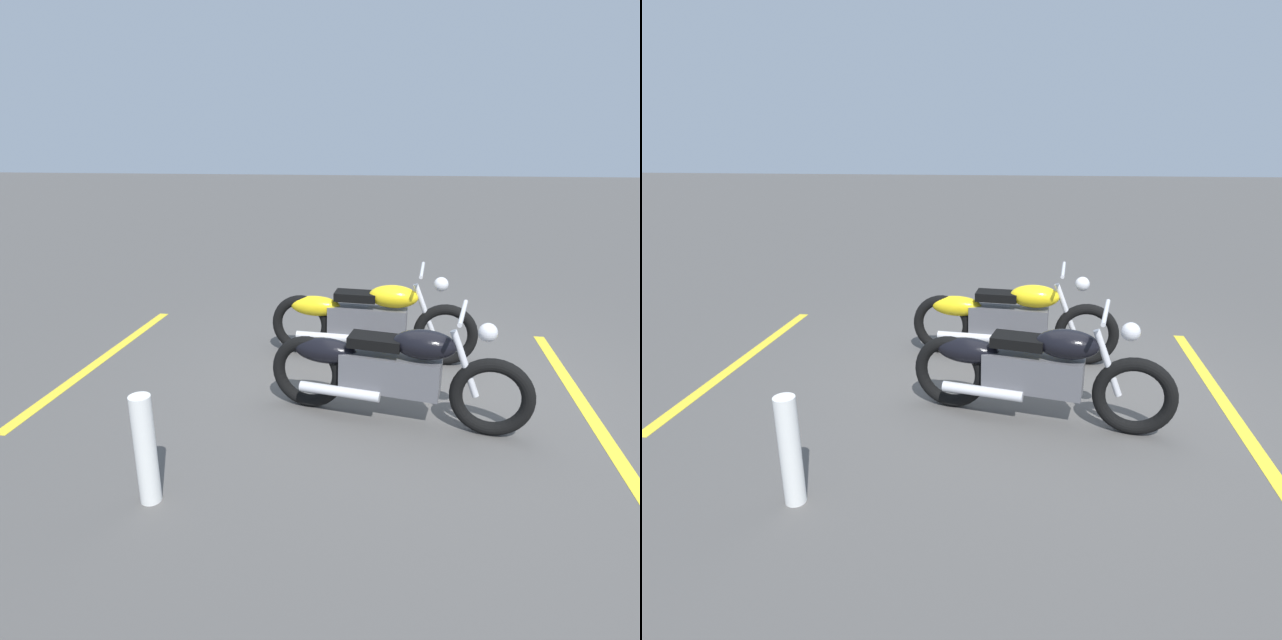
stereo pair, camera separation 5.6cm
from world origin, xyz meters
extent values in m
plane|color=#514F4C|center=(0.00, 0.00, 0.00)|extent=(60.00, 60.00, 0.00)
torus|color=black|center=(-0.32, -0.59, 0.34)|extent=(0.68, 0.18, 0.67)
torus|color=black|center=(1.23, -0.74, 0.34)|extent=(0.68, 0.18, 0.67)
cube|color=#59595E|center=(0.50, -0.67, 0.42)|extent=(0.86, 0.30, 0.32)
ellipsoid|color=yellow|center=(0.23, -0.64, 0.72)|extent=(0.55, 0.33, 0.24)
ellipsoid|color=yellow|center=(1.07, -0.73, 0.56)|extent=(0.58, 0.29, 0.22)
cube|color=black|center=(0.63, -0.68, 0.70)|extent=(0.46, 0.28, 0.09)
cylinder|color=silver|center=(-0.09, -0.61, 0.60)|extent=(0.27, 0.08, 0.56)
cylinder|color=silver|center=(-0.04, -0.62, 1.02)|extent=(0.10, 0.62, 0.04)
sphere|color=silver|center=(-0.24, -0.60, 0.88)|extent=(0.15, 0.15, 0.15)
cylinder|color=silver|center=(0.91, -0.57, 0.26)|extent=(0.71, 0.16, 0.09)
torus|color=black|center=(-0.55, 0.82, 0.34)|extent=(0.68, 0.24, 0.67)
torus|color=black|center=(0.98, 0.51, 0.34)|extent=(0.68, 0.24, 0.67)
cube|color=#59595E|center=(0.27, 0.66, 0.42)|extent=(0.87, 0.39, 0.32)
ellipsoid|color=black|center=(0.00, 0.71, 0.72)|extent=(0.57, 0.38, 0.24)
ellipsoid|color=black|center=(0.83, 0.54, 0.56)|extent=(0.60, 0.35, 0.22)
cube|color=black|center=(0.39, 0.63, 0.70)|extent=(0.48, 0.32, 0.09)
cylinder|color=silver|center=(-0.32, 0.78, 0.60)|extent=(0.27, 0.11, 0.56)
cylinder|color=silver|center=(-0.27, 0.77, 1.02)|extent=(0.16, 0.61, 0.04)
sphere|color=silver|center=(-0.47, 0.81, 0.88)|extent=(0.15, 0.15, 0.15)
cylinder|color=silver|center=(0.69, 0.71, 0.26)|extent=(0.70, 0.23, 0.09)
cylinder|color=white|center=(1.85, 1.95, 0.39)|extent=(0.14, 0.14, 0.77)
cube|color=yellow|center=(-1.51, 0.03, 0.00)|extent=(0.23, 3.20, 0.01)
cube|color=yellow|center=(3.37, -0.29, 0.00)|extent=(0.23, 3.20, 0.01)
camera|label=1|loc=(0.37, 4.81, 2.31)|focal=30.10mm
camera|label=2|loc=(0.42, 4.82, 2.31)|focal=30.10mm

